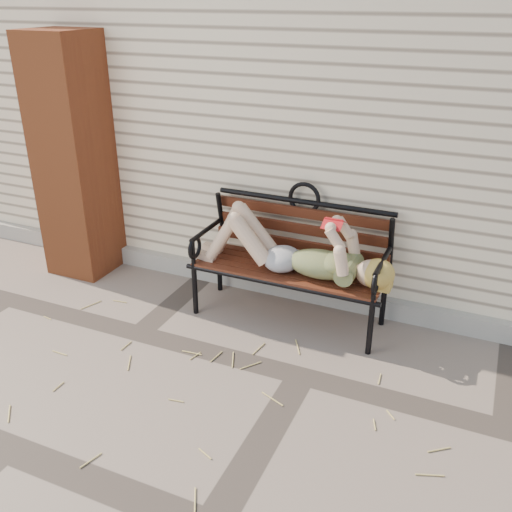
% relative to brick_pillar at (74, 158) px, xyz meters
% --- Properties ---
extents(ground, '(80.00, 80.00, 0.00)m').
position_rel_brick_pillar_xyz_m(ground, '(2.30, -0.75, -1.00)').
color(ground, '#79685D').
rests_on(ground, ground).
extents(house_wall, '(8.00, 4.00, 3.00)m').
position_rel_brick_pillar_xyz_m(house_wall, '(2.30, 2.25, 0.50)').
color(house_wall, '#F5E3BF').
rests_on(house_wall, ground).
extents(foundation_strip, '(8.00, 0.10, 0.15)m').
position_rel_brick_pillar_xyz_m(foundation_strip, '(2.30, 0.22, -0.93)').
color(foundation_strip, '#ABA69A').
rests_on(foundation_strip, ground).
extents(brick_pillar, '(0.50, 0.50, 2.00)m').
position_rel_brick_pillar_xyz_m(brick_pillar, '(0.00, 0.00, 0.00)').
color(brick_pillar, '#9C4823').
rests_on(brick_pillar, ground).
extents(garden_bench, '(1.53, 0.61, 0.99)m').
position_rel_brick_pillar_xyz_m(garden_bench, '(1.96, -0.02, -0.44)').
color(garden_bench, black).
rests_on(garden_bench, ground).
extents(reading_woman, '(1.44, 0.33, 0.45)m').
position_rel_brick_pillar_xyz_m(reading_woman, '(1.97, -0.14, -0.41)').
color(reading_woman, '#0B3B4E').
rests_on(reading_woman, ground).
extents(straw_scatter, '(2.83, 1.66, 0.01)m').
position_rel_brick_pillar_xyz_m(straw_scatter, '(1.96, -1.15, -0.99)').
color(straw_scatter, '#D6BD68').
rests_on(straw_scatter, ground).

